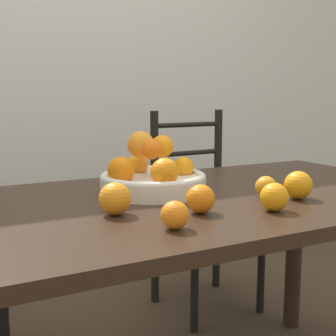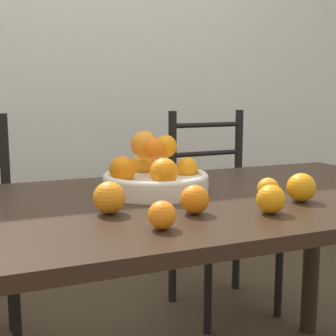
{
  "view_description": "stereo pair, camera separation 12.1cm",
  "coord_description": "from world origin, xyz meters",
  "px_view_note": "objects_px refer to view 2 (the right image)",
  "views": [
    {
      "loc": [
        -0.6,
        -1.15,
        1.04
      ],
      "look_at": [
        0.02,
        -0.0,
        0.83
      ],
      "focal_mm": 50.0,
      "sensor_mm": 36.0,
      "label": 1
    },
    {
      "loc": [
        -0.49,
        -1.2,
        1.04
      ],
      "look_at": [
        0.02,
        -0.0,
        0.83
      ],
      "focal_mm": 50.0,
      "sensor_mm": 36.0,
      "label": 2
    }
  ],
  "objects_px": {
    "orange_loose_1": "(195,199)",
    "orange_loose_3": "(162,215)",
    "fruit_bowl": "(155,176)",
    "orange_loose_4": "(268,189)",
    "orange_loose_5": "(109,198)",
    "orange_loose_2": "(301,187)",
    "orange_loose_0": "(271,199)",
    "chair_right": "(220,215)"
  },
  "relations": [
    {
      "from": "orange_loose_1",
      "to": "orange_loose_3",
      "type": "height_order",
      "value": "orange_loose_1"
    },
    {
      "from": "fruit_bowl",
      "to": "orange_loose_4",
      "type": "bearing_deg",
      "value": -38.58
    },
    {
      "from": "orange_loose_1",
      "to": "orange_loose_5",
      "type": "relative_size",
      "value": 0.9
    },
    {
      "from": "fruit_bowl",
      "to": "orange_loose_2",
      "type": "relative_size",
      "value": 3.98
    },
    {
      "from": "orange_loose_3",
      "to": "orange_loose_4",
      "type": "distance_m",
      "value": 0.42
    },
    {
      "from": "orange_loose_0",
      "to": "orange_loose_2",
      "type": "distance_m",
      "value": 0.17
    },
    {
      "from": "orange_loose_3",
      "to": "orange_loose_0",
      "type": "bearing_deg",
      "value": 4.34
    },
    {
      "from": "orange_loose_3",
      "to": "chair_right",
      "type": "xyz_separation_m",
      "value": [
        0.71,
        1.0,
        -0.31
      ]
    },
    {
      "from": "orange_loose_5",
      "to": "chair_right",
      "type": "height_order",
      "value": "chair_right"
    },
    {
      "from": "orange_loose_0",
      "to": "orange_loose_5",
      "type": "relative_size",
      "value": 0.9
    },
    {
      "from": "orange_loose_4",
      "to": "fruit_bowl",
      "type": "bearing_deg",
      "value": 141.42
    },
    {
      "from": "orange_loose_3",
      "to": "chair_right",
      "type": "relative_size",
      "value": 0.07
    },
    {
      "from": "orange_loose_1",
      "to": "orange_loose_2",
      "type": "xyz_separation_m",
      "value": [
        0.33,
        0.01,
        0.0
      ]
    },
    {
      "from": "fruit_bowl",
      "to": "orange_loose_3",
      "type": "relative_size",
      "value": 4.99
    },
    {
      "from": "orange_loose_2",
      "to": "orange_loose_5",
      "type": "height_order",
      "value": "orange_loose_5"
    },
    {
      "from": "orange_loose_2",
      "to": "orange_loose_5",
      "type": "bearing_deg",
      "value": 171.63
    },
    {
      "from": "orange_loose_5",
      "to": "orange_loose_3",
      "type": "bearing_deg",
      "value": -68.6
    },
    {
      "from": "orange_loose_2",
      "to": "orange_loose_4",
      "type": "height_order",
      "value": "orange_loose_2"
    },
    {
      "from": "orange_loose_0",
      "to": "chair_right",
      "type": "bearing_deg",
      "value": 67.51
    },
    {
      "from": "fruit_bowl",
      "to": "orange_loose_0",
      "type": "xyz_separation_m",
      "value": [
        0.18,
        -0.35,
        -0.02
      ]
    },
    {
      "from": "orange_loose_0",
      "to": "chair_right",
      "type": "distance_m",
      "value": 1.11
    },
    {
      "from": "fruit_bowl",
      "to": "orange_loose_3",
      "type": "distance_m",
      "value": 0.39
    },
    {
      "from": "orange_loose_0",
      "to": "orange_loose_2",
      "type": "xyz_separation_m",
      "value": [
        0.15,
        0.08,
        0.0
      ]
    },
    {
      "from": "orange_loose_1",
      "to": "orange_loose_4",
      "type": "bearing_deg",
      "value": 13.96
    },
    {
      "from": "orange_loose_1",
      "to": "chair_right",
      "type": "bearing_deg",
      "value": 57.33
    },
    {
      "from": "fruit_bowl",
      "to": "orange_loose_0",
      "type": "relative_size",
      "value": 4.36
    },
    {
      "from": "chair_right",
      "to": "orange_loose_3",
      "type": "bearing_deg",
      "value": -127.43
    },
    {
      "from": "orange_loose_1",
      "to": "orange_loose_2",
      "type": "relative_size",
      "value": 0.91
    },
    {
      "from": "orange_loose_1",
      "to": "orange_loose_5",
      "type": "distance_m",
      "value": 0.21
    },
    {
      "from": "orange_loose_2",
      "to": "chair_right",
      "type": "relative_size",
      "value": 0.08
    },
    {
      "from": "orange_loose_2",
      "to": "orange_loose_5",
      "type": "relative_size",
      "value": 0.99
    },
    {
      "from": "orange_loose_4",
      "to": "chair_right",
      "type": "relative_size",
      "value": 0.06
    },
    {
      "from": "chair_right",
      "to": "orange_loose_5",
      "type": "bearing_deg",
      "value": -135.57
    },
    {
      "from": "fruit_bowl",
      "to": "orange_loose_4",
      "type": "xyz_separation_m",
      "value": [
        0.26,
        -0.21,
        -0.02
      ]
    },
    {
      "from": "orange_loose_0",
      "to": "orange_loose_4",
      "type": "xyz_separation_m",
      "value": [
        0.09,
        0.14,
        -0.01
      ]
    },
    {
      "from": "orange_loose_5",
      "to": "chair_right",
      "type": "xyz_separation_m",
      "value": [
        0.78,
        0.82,
        -0.32
      ]
    },
    {
      "from": "orange_loose_4",
      "to": "orange_loose_0",
      "type": "bearing_deg",
      "value": -122.36
    },
    {
      "from": "fruit_bowl",
      "to": "orange_loose_4",
      "type": "distance_m",
      "value": 0.34
    },
    {
      "from": "orange_loose_2",
      "to": "orange_loose_5",
      "type": "xyz_separation_m",
      "value": [
        -0.53,
        0.08,
        0.0
      ]
    },
    {
      "from": "orange_loose_1",
      "to": "orange_loose_3",
      "type": "bearing_deg",
      "value": -143.17
    },
    {
      "from": "orange_loose_1",
      "to": "orange_loose_5",
      "type": "bearing_deg",
      "value": 156.53
    },
    {
      "from": "orange_loose_3",
      "to": "chair_right",
      "type": "height_order",
      "value": "chair_right"
    }
  ]
}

